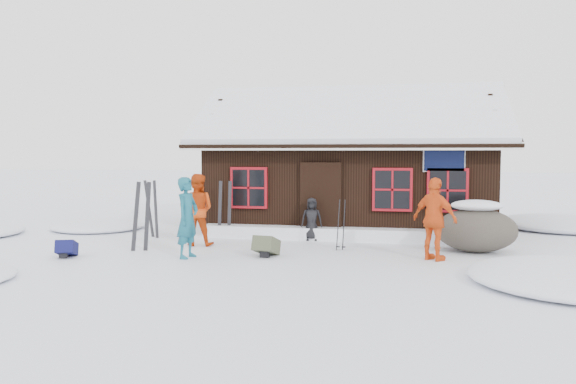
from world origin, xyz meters
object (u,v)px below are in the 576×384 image
object	(u,v)px
ski_poles	(341,226)
ski_pair_left	(142,217)
skier_teal	(187,218)
skier_orange_right	(435,219)
boulder	(476,229)
backpack_olive	(266,249)
skier_crouched	(312,219)
backpack_blue	(67,251)
skier_orange_left	(197,210)

from	to	relation	value
ski_poles	ski_pair_left	bearing A→B (deg)	-167.82
skier_teal	skier_orange_right	bearing A→B (deg)	-71.42
boulder	ski_poles	distance (m)	3.14
skier_teal	ski_poles	xyz separation A→B (m)	(3.21, 1.63, -0.31)
skier_orange_right	backpack_olive	size ratio (longest dim) A/B	2.94
skier_crouched	backpack_blue	bearing A→B (deg)	-154.60
skier_crouched	ski_poles	world-z (taller)	ski_poles
skier_orange_left	backpack_blue	xyz separation A→B (m)	(-2.26, -2.10, -0.76)
skier_orange_right	backpack_blue	distance (m)	8.10
skier_orange_right	skier_crouched	distance (m)	3.78
skier_crouched	skier_orange_right	bearing A→B (deg)	-46.38
boulder	skier_crouched	bearing A→B (deg)	166.09
skier_crouched	skier_orange_left	bearing A→B (deg)	-162.56
skier_orange_left	skier_orange_right	bearing A→B (deg)	165.42
backpack_blue	backpack_olive	size ratio (longest dim) A/B	0.84
skier_orange_right	skier_crouched	xyz separation A→B (m)	(-3.02, 2.26, -0.33)
skier_orange_left	backpack_olive	bearing A→B (deg)	145.64
skier_crouched	ski_pair_left	size ratio (longest dim) A/B	0.67
skier_crouched	backpack_blue	distance (m)	6.06
skier_orange_left	ski_poles	distance (m)	3.62
skier_orange_right	ski_poles	xyz separation A→B (m)	(-2.10, 0.88, -0.31)
ski_pair_left	backpack_blue	size ratio (longest dim) A/B	3.29
skier_teal	ski_poles	distance (m)	3.61
boulder	ski_poles	size ratio (longest dim) A/B	1.49
skier_orange_left	skier_crouched	world-z (taller)	skier_orange_left
ski_pair_left	skier_crouched	bearing A→B (deg)	27.57
skier_orange_right	backpack_blue	bearing A→B (deg)	45.37
skier_orange_right	ski_pair_left	xyz separation A→B (m)	(-6.71, -0.11, -0.10)
skier_teal	skier_crouched	xyz separation A→B (m)	(2.30, 3.00, -0.33)
boulder	skier_teal	bearing A→B (deg)	-162.48
skier_teal	boulder	xyz separation A→B (m)	(6.33, 2.00, -0.34)
skier_orange_left	skier_crouched	size ratio (longest dim) A/B	1.59
ski_poles	skier_orange_left	bearing A→B (deg)	-179.98
ski_poles	backpack_blue	size ratio (longest dim) A/B	2.43
skier_crouched	boulder	distance (m)	4.16
backpack_olive	skier_teal	bearing A→B (deg)	-154.38
skier_orange_right	ski_poles	bearing A→B (deg)	13.92
skier_orange_right	ski_poles	world-z (taller)	skier_orange_right
skier_orange_right	ski_poles	size ratio (longest dim) A/B	1.43
boulder	ski_pair_left	world-z (taller)	ski_pair_left
ski_pair_left	backpack_olive	bearing A→B (deg)	-7.43
ski_pair_left	backpack_olive	distance (m)	3.12
backpack_olive	skier_crouched	bearing A→B (deg)	84.16
ski_poles	backpack_blue	distance (m)	6.25
skier_orange_right	ski_pair_left	bearing A→B (deg)	37.67
boulder	skier_orange_left	bearing A→B (deg)	-176.82
skier_orange_left	skier_teal	bearing A→B (deg)	97.84
skier_orange_left	ski_pair_left	bearing A→B (deg)	39.00
skier_teal	backpack_olive	bearing A→B (deg)	-62.31
ski_pair_left	backpack_blue	distance (m)	1.80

